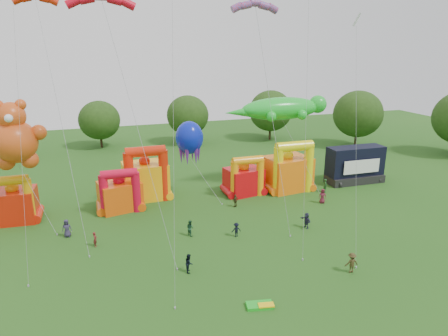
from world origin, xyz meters
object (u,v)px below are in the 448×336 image
object	(u,v)px
teddy_bear_kite	(23,161)
spectator_0	(67,228)
bouncy_castle_0	(14,203)
octopus_kite	(198,163)
stage_trailer	(355,165)
gecko_kite	(292,136)
bouncy_castle_2	(146,178)
spectator_4	(235,201)

from	to	relation	value
teddy_bear_kite	spectator_0	bearing A→B (deg)	-40.51
bouncy_castle_0	octopus_kite	world-z (taller)	octopus_kite
stage_trailer	teddy_bear_kite	bearing A→B (deg)	-176.49
stage_trailer	teddy_bear_kite	xyz separation A→B (m)	(-42.09, -2.58, 5.10)
gecko_kite	spectator_0	bearing A→B (deg)	-167.56
bouncy_castle_0	spectator_0	bearing A→B (deg)	-45.85
stage_trailer	spectator_0	xyz separation A→B (m)	(-38.51, -5.64, -1.58)
bouncy_castle_2	gecko_kite	distance (m)	20.07
spectator_0	spectator_4	bearing A→B (deg)	11.45
gecko_kite	spectator_0	world-z (taller)	gecko_kite
teddy_bear_kite	bouncy_castle_2	bearing A→B (deg)	23.08
spectator_4	teddy_bear_kite	bearing A→B (deg)	-28.72
bouncy_castle_2	octopus_kite	world-z (taller)	octopus_kite
stage_trailer	octopus_kite	world-z (taller)	octopus_kite
bouncy_castle_2	spectator_0	size ratio (longest dim) A/B	3.76
spectator_0	stage_trailer	bearing A→B (deg)	13.37
gecko_kite	bouncy_castle_0	bearing A→B (deg)	-179.09
bouncy_castle_2	spectator_4	bearing A→B (deg)	-32.84
spectator_0	spectator_4	distance (m)	19.24
bouncy_castle_0	octopus_kite	xyz separation A→B (m)	(21.38, 1.08, 2.46)
spectator_0	spectator_4	xyz separation A→B (m)	(19.12, 2.15, -0.15)
spectator_0	octopus_kite	bearing A→B (deg)	28.53
bouncy_castle_2	teddy_bear_kite	xyz separation A→B (m)	(-12.82, -5.46, 4.92)
teddy_bear_kite	gecko_kite	distance (m)	32.40
gecko_kite	spectator_0	distance (m)	30.02
bouncy_castle_2	octopus_kite	distance (m)	7.01
octopus_kite	teddy_bear_kite	bearing A→B (deg)	-168.91
bouncy_castle_0	spectator_4	world-z (taller)	bouncy_castle_0
bouncy_castle_0	bouncy_castle_2	distance (m)	15.11
bouncy_castle_0	gecko_kite	xyz separation A→B (m)	(34.26, 0.55, 5.12)
teddy_bear_kite	spectator_0	world-z (taller)	teddy_bear_kite
bouncy_castle_2	spectator_4	xyz separation A→B (m)	(9.88, -6.38, -1.90)
gecko_kite	octopus_kite	bearing A→B (deg)	177.63
octopus_kite	bouncy_castle_0	bearing A→B (deg)	-177.11
stage_trailer	teddy_bear_kite	size ratio (longest dim) A/B	0.59
stage_trailer	octopus_kite	xyz separation A→B (m)	(-22.74, 1.21, 2.11)
teddy_bear_kite	octopus_kite	bearing A→B (deg)	11.09
octopus_kite	spectator_0	distance (m)	17.59
bouncy_castle_2	gecko_kite	world-z (taller)	gecko_kite
bouncy_castle_0	teddy_bear_kite	distance (m)	6.41
stage_trailer	gecko_kite	size ratio (longest dim) A/B	0.56
bouncy_castle_0	gecko_kite	bearing A→B (deg)	0.91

